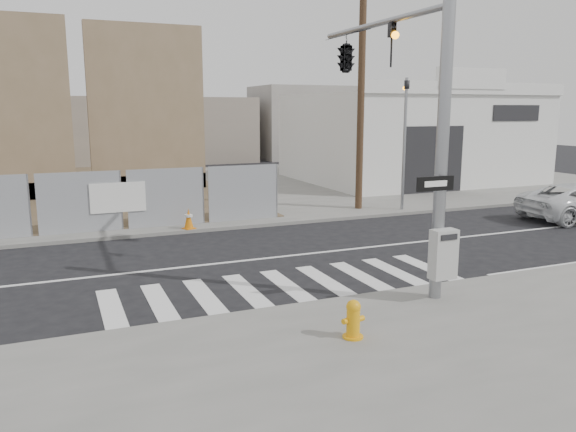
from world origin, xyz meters
name	(u,v)px	position (x,y,z in m)	size (l,w,h in m)	color
ground	(252,260)	(0.00, 0.00, 0.00)	(100.00, 100.00, 0.00)	black
sidewalk_far	(161,191)	(0.00, 14.00, 0.06)	(50.00, 20.00, 0.12)	slate
signal_pole	(374,81)	(2.49, -2.05, 4.78)	(0.96, 5.87, 7.00)	gray
far_signal_pole	(405,125)	(8.00, 4.60, 3.48)	(0.16, 0.20, 5.60)	gray
concrete_wall_right	(148,124)	(-0.50, 14.08, 3.38)	(5.50, 1.30, 8.00)	brown
auto_shop	(409,137)	(14.00, 12.97, 2.54)	(12.00, 10.20, 5.95)	silver
utility_pole_right	(361,81)	(6.50, 5.50, 5.20)	(1.60, 0.28, 10.00)	#463121
fire_hydrant	(353,319)	(-0.21, -6.05, 0.47)	(0.46, 0.46, 0.70)	orange
traffic_cone_d	(189,219)	(-0.81, 4.22, 0.46)	(0.46, 0.46, 0.70)	orange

